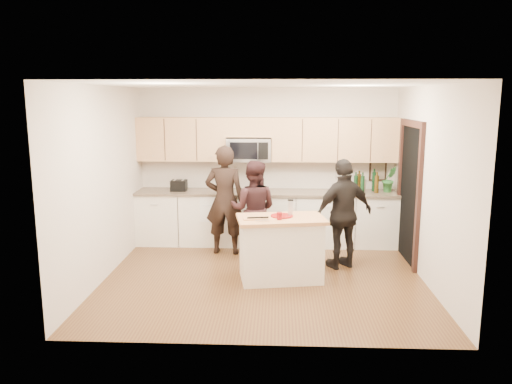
{
  "coord_description": "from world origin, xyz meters",
  "views": [
    {
      "loc": [
        0.2,
        -6.79,
        2.53
      ],
      "look_at": [
        -0.12,
        0.35,
        1.18
      ],
      "focal_mm": 35.0,
      "sensor_mm": 36.0,
      "label": 1
    }
  ],
  "objects_px": {
    "woman_center": "(253,209)",
    "woman_right": "(344,214)",
    "toaster": "(179,185)",
    "woman_left": "(225,200)",
    "island": "(281,248)"
  },
  "relations": [
    {
      "from": "woman_center",
      "to": "toaster",
      "type": "bearing_deg",
      "value": -21.08
    },
    {
      "from": "toaster",
      "to": "woman_left",
      "type": "relative_size",
      "value": 0.15
    },
    {
      "from": "island",
      "to": "woman_center",
      "type": "distance_m",
      "value": 1.15
    },
    {
      "from": "woman_center",
      "to": "woman_left",
      "type": "bearing_deg",
      "value": -13.59
    },
    {
      "from": "woman_right",
      "to": "toaster",
      "type": "bearing_deg",
      "value": -50.6
    },
    {
      "from": "toaster",
      "to": "woman_left",
      "type": "xyz_separation_m",
      "value": [
        0.86,
        -0.54,
        -0.14
      ]
    },
    {
      "from": "island",
      "to": "woman_right",
      "type": "height_order",
      "value": "woman_right"
    },
    {
      "from": "toaster",
      "to": "woman_center",
      "type": "bearing_deg",
      "value": -28.44
    },
    {
      "from": "woman_right",
      "to": "island",
      "type": "bearing_deg",
      "value": 3.73
    },
    {
      "from": "woman_center",
      "to": "woman_right",
      "type": "bearing_deg",
      "value": 169.33
    },
    {
      "from": "woman_center",
      "to": "woman_right",
      "type": "distance_m",
      "value": 1.44
    },
    {
      "from": "island",
      "to": "woman_left",
      "type": "relative_size",
      "value": 0.73
    },
    {
      "from": "island",
      "to": "toaster",
      "type": "height_order",
      "value": "toaster"
    },
    {
      "from": "toaster",
      "to": "woman_center",
      "type": "height_order",
      "value": "woman_center"
    },
    {
      "from": "island",
      "to": "woman_right",
      "type": "relative_size",
      "value": 0.79
    }
  ]
}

